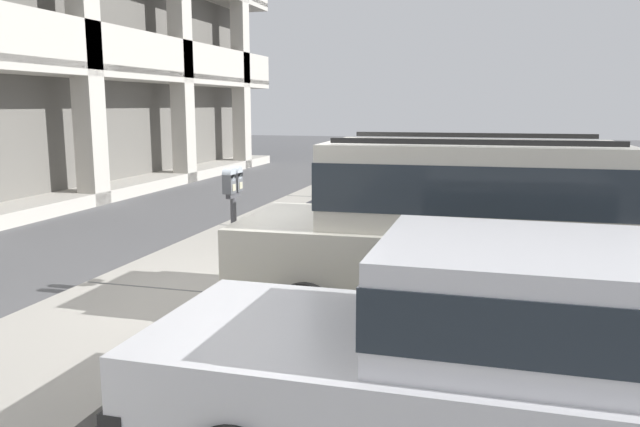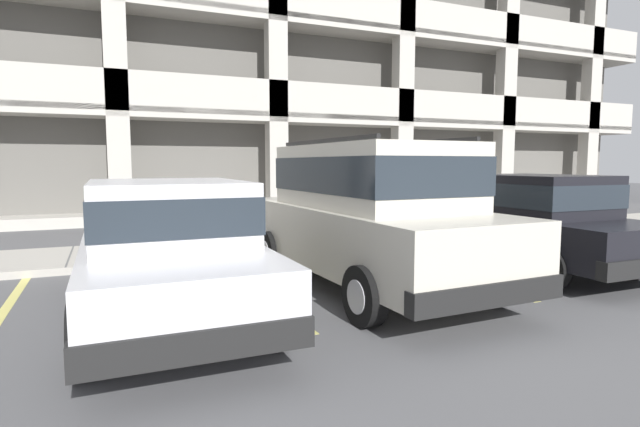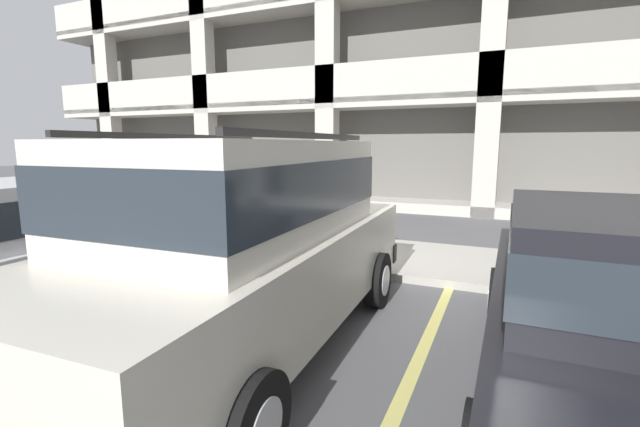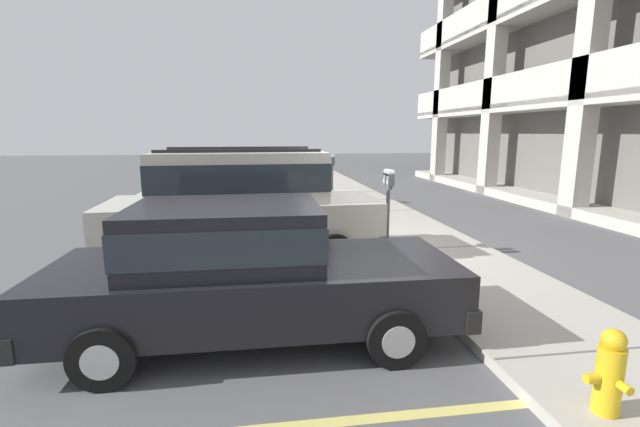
{
  "view_description": "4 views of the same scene",
  "coord_description": "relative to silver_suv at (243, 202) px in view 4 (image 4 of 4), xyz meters",
  "views": [
    {
      "loc": [
        -6.58,
        -2.55,
        2.34
      ],
      "look_at": [
        0.36,
        -0.61,
        1.09
      ],
      "focal_mm": 35.0,
      "sensor_mm": 36.0,
      "label": 1
    },
    {
      "loc": [
        -3.38,
        -8.3,
        1.72
      ],
      "look_at": [
        -0.11,
        -0.69,
        0.89
      ],
      "focal_mm": 28.0,
      "sensor_mm": 36.0,
      "label": 2
    },
    {
      "loc": [
        2.16,
        -5.59,
        1.94
      ],
      "look_at": [
        -0.1,
        -0.5,
        1.04
      ],
      "focal_mm": 24.0,
      "sensor_mm": 36.0,
      "label": 3
    },
    {
      "loc": [
        7.54,
        -2.01,
        2.29
      ],
      "look_at": [
        -0.36,
        -0.86,
        0.78
      ],
      "focal_mm": 24.0,
      "sensor_mm": 36.0,
      "label": 4
    }
  ],
  "objects": [
    {
      "name": "ground_plane",
      "position": [
        0.07,
        2.3,
        -1.14
      ],
      "size": [
        80.0,
        80.0,
        0.1
      ],
      "color": "#565659"
    },
    {
      "name": "sidewalk",
      "position": [
        0.07,
        3.6,
        -1.03
      ],
      "size": [
        40.0,
        2.2,
        0.12
      ],
      "color": "#ADA89E",
      "rests_on": "ground_plane"
    },
    {
      "name": "parking_stall_lines",
      "position": [
        1.58,
        0.9,
        -1.08
      ],
      "size": [
        12.19,
        4.8,
        0.01
      ],
      "color": "#DBD16B",
      "rests_on": "ground_plane"
    },
    {
      "name": "silver_suv",
      "position": [
        0.0,
        0.0,
        0.0
      ],
      "size": [
        2.13,
        4.84,
        2.03
      ],
      "rotation": [
        0.0,
        0.0,
        0.03
      ],
      "color": "beige",
      "rests_on": "ground_plane"
    },
    {
      "name": "red_sedan",
      "position": [
        -2.73,
        -0.41,
        -0.27
      ],
      "size": [
        1.86,
        4.49,
        1.54
      ],
      "rotation": [
        0.0,
        0.0,
        -0.0
      ],
      "color": "silver",
      "rests_on": "ground_plane"
    },
    {
      "name": "dark_hatchback",
      "position": [
        3.01,
        0.12,
        -0.27
      ],
      "size": [
        1.87,
        4.49,
        1.54
      ],
      "rotation": [
        0.0,
        0.0,
        -0.01
      ],
      "color": "black",
      "rests_on": "ground_plane"
    },
    {
      "name": "parking_meter_near",
      "position": [
        0.09,
        2.65,
        0.16
      ],
      "size": [
        0.35,
        0.12,
        1.52
      ],
      "color": "#47474C",
      "rests_on": "sidewalk"
    },
    {
      "name": "parking_meter_far",
      "position": [
        -5.95,
        2.65,
        0.14
      ],
      "size": [
        0.35,
        0.12,
        1.49
      ],
      "color": "#47474C",
      "rests_on": "sidewalk"
    },
    {
      "name": "fire_hydrant",
      "position": [
        4.94,
        2.94,
        -0.62
      ],
      "size": [
        0.3,
        0.3,
        0.7
      ],
      "color": "gold",
      "rests_on": "sidewalk"
    }
  ]
}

